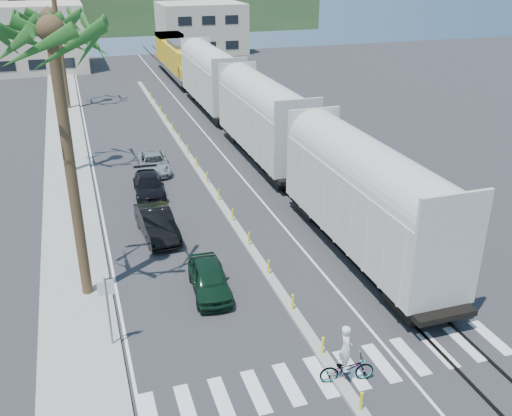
{
  "coord_description": "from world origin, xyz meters",
  "views": [
    {
      "loc": [
        -7.59,
        -16.37,
        13.64
      ],
      "look_at": [
        0.46,
        8.28,
        2.0
      ],
      "focal_mm": 40.0,
      "sensor_mm": 36.0,
      "label": 1
    }
  ],
  "objects": [
    {
      "name": "ground",
      "position": [
        0.0,
        0.0,
        0.0
      ],
      "size": [
        140.0,
        140.0,
        0.0
      ],
      "primitive_type": "plane",
      "color": "#28282B",
      "rests_on": "ground"
    },
    {
      "name": "sidewalk",
      "position": [
        -8.5,
        25.0,
        0.07
      ],
      "size": [
        3.0,
        90.0,
        0.15
      ],
      "primitive_type": "cube",
      "color": "gray",
      "rests_on": "ground"
    },
    {
      "name": "rails",
      "position": [
        5.0,
        28.0,
        0.03
      ],
      "size": [
        1.56,
        100.0,
        0.06
      ],
      "color": "black",
      "rests_on": "ground"
    },
    {
      "name": "median",
      "position": [
        0.0,
        19.96,
        0.09
      ],
      "size": [
        0.45,
        60.0,
        0.85
      ],
      "color": "gray",
      "rests_on": "ground"
    },
    {
      "name": "crosswalk",
      "position": [
        0.0,
        -2.0,
        0.01
      ],
      "size": [
        14.0,
        2.2,
        0.01
      ],
      "primitive_type": "cube",
      "color": "silver",
      "rests_on": "ground"
    },
    {
      "name": "lane_markings",
      "position": [
        -2.15,
        25.0,
        0.0
      ],
      "size": [
        9.42,
        90.0,
        0.01
      ],
      "color": "silver",
      "rests_on": "ground"
    },
    {
      "name": "freight_train",
      "position": [
        5.0,
        26.21,
        2.91
      ],
      "size": [
        3.0,
        60.94,
        5.85
      ],
      "color": "#B8B4A9",
      "rests_on": "ground"
    },
    {
      "name": "palm_trees",
      "position": [
        -8.1,
        22.7,
        10.81
      ],
      "size": [
        3.5,
        37.2,
        13.75
      ],
      "color": "brown",
      "rests_on": "ground"
    },
    {
      "name": "street_sign",
      "position": [
        -7.3,
        2.0,
        1.97
      ],
      "size": [
        0.6,
        0.08,
        3.0
      ],
      "color": "slate",
      "rests_on": "ground"
    },
    {
      "name": "buildings",
      "position": [
        -6.41,
        71.66,
        4.36
      ],
      "size": [
        38.0,
        27.0,
        10.0
      ],
      "color": "#B9AA93",
      "rests_on": "ground"
    },
    {
      "name": "car_lead",
      "position": [
        -2.89,
        4.57,
        0.67
      ],
      "size": [
        2.14,
        4.14,
        1.33
      ],
      "primitive_type": "imported",
      "rotation": [
        0.0,
        0.0,
        -0.07
      ],
      "color": "black",
      "rests_on": "ground"
    },
    {
      "name": "car_second",
      "position": [
        -4.2,
        10.7,
        0.74
      ],
      "size": [
        2.25,
        4.73,
        1.48
      ],
      "primitive_type": "imported",
      "rotation": [
        0.0,
        0.0,
        0.08
      ],
      "color": "black",
      "rests_on": "ground"
    },
    {
      "name": "car_third",
      "position": [
        -3.79,
        16.44,
        0.63
      ],
      "size": [
        2.24,
        4.52,
        1.25
      ],
      "primitive_type": "imported",
      "rotation": [
        0.0,
        0.0,
        -0.06
      ],
      "color": "black",
      "rests_on": "ground"
    },
    {
      "name": "car_rear",
      "position": [
        -2.87,
        20.51,
        0.6
      ],
      "size": [
        2.42,
        4.53,
        1.2
      ],
      "primitive_type": "imported",
      "rotation": [
        0.0,
        0.0,
        -0.05
      ],
      "color": "#B4B8BA",
      "rests_on": "ground"
    },
    {
      "name": "cyclist",
      "position": [
        0.24,
        -2.44,
        0.73
      ],
      "size": [
        1.3,
        2.14,
        2.3
      ],
      "rotation": [
        0.0,
        0.0,
        1.4
      ],
      "color": "#9EA0A5",
      "rests_on": "ground"
    }
  ]
}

